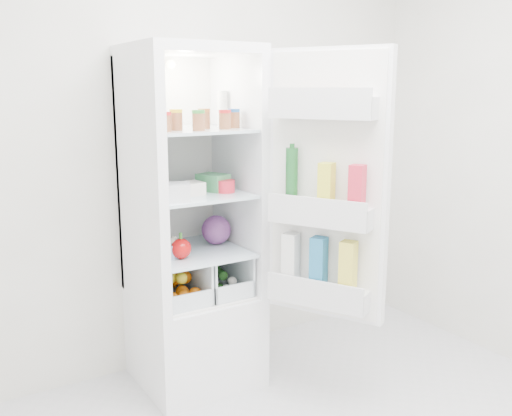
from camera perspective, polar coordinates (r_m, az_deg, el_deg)
room_walls at (r=2.06m, az=13.36°, el=11.70°), size 3.02×3.02×2.61m
refrigerator at (r=3.12m, az=-6.66°, el=-5.36°), size 0.60×0.60×1.80m
shelf_low at (r=3.05m, az=-6.19°, el=-4.32°), size 0.49×0.53×0.01m
shelf_mid at (r=2.98m, az=-6.32°, el=1.42°), size 0.49×0.53×0.02m
shelf_top at (r=2.93m, az=-6.47°, el=7.77°), size 0.49×0.53×0.02m
crisper_left at (r=3.04m, az=-8.23°, el=-7.00°), size 0.23×0.46×0.22m
crisper_right at (r=3.14m, az=-4.11°, el=-6.29°), size 0.23×0.46×0.22m
condiment_jars at (r=2.85m, az=-6.20°, el=8.66°), size 0.46×0.32×0.08m
squeeze_bottle at (r=3.08m, az=-3.41°, el=9.90°), size 0.07×0.07×0.19m
tub_white at (r=2.75m, az=-8.03°, el=1.57°), size 0.17×0.17×0.09m
tub_cream at (r=2.90m, az=-6.55°, el=1.96°), size 0.12×0.12×0.07m
tin_red at (r=2.96m, az=-3.07°, el=2.19°), size 0.12×0.12×0.06m
foil_tray at (r=3.03m, az=-10.18°, el=2.01°), size 0.17×0.14×0.04m
tub_green at (r=3.01m, az=-4.31°, el=2.58°), size 0.16×0.18×0.09m
red_cabbage at (r=3.13m, az=-4.01°, el=-2.20°), size 0.16×0.16×0.16m
bell_pepper at (r=2.89m, az=-7.51°, el=-4.05°), size 0.10×0.10×0.10m
mushroom_bowl at (r=2.94m, az=-8.80°, el=-4.13°), size 0.17×0.17×0.07m
citrus_pile at (r=3.03m, az=-8.00°, el=-7.64°), size 0.20×0.31×0.16m
veg_pile at (r=3.15m, az=-4.00°, el=-7.09°), size 0.16×0.30×0.10m
fridge_door at (r=2.75m, az=6.95°, el=1.46°), size 0.41×0.56×1.30m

